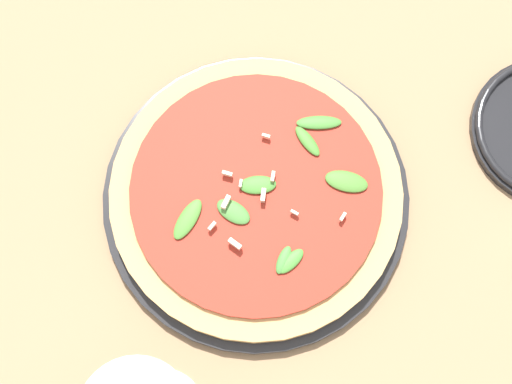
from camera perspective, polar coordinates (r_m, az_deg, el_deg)
The scene contains 2 objects.
ground_plane at distance 0.77m, azimuth 1.09°, elevation -0.65°, with size 6.00×6.00×0.00m, color #9E7A56.
pizza_arugula_main at distance 0.75m, azimuth 0.01°, elevation -0.28°, with size 0.33×0.33×0.05m.
Camera 1 is at (-0.14, 0.15, 0.74)m, focal length 50.00 mm.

